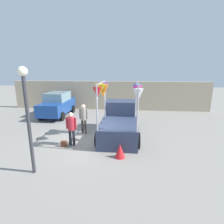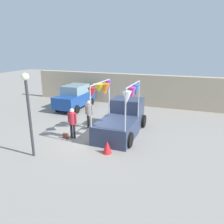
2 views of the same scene
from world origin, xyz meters
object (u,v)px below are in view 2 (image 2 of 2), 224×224
object	(u,v)px
person_customer	(72,120)
parked_car	(75,97)
vendor_truck	(122,118)
street_lamp	(28,103)
handbag	(66,136)
folded_kite_bundle_crimson	(107,147)
person_vendor	(89,112)

from	to	relation	value
person_customer	parked_car	bearing A→B (deg)	118.61
vendor_truck	street_lamp	world-z (taller)	street_lamp
handbag	street_lamp	world-z (taller)	street_lamp
vendor_truck	parked_car	size ratio (longest dim) A/B	1.02
handbag	folded_kite_bundle_crimson	world-z (taller)	folded_kite_bundle_crimson
vendor_truck	person_customer	size ratio (longest dim) A/B	2.47
vendor_truck	handbag	distance (m)	3.29
vendor_truck	person_customer	world-z (taller)	vendor_truck
street_lamp	person_vendor	bearing A→B (deg)	78.91
parked_car	handbag	bearing A→B (deg)	-65.16
folded_kite_bundle_crimson	vendor_truck	bearing A→B (deg)	93.84
parked_car	folded_kite_bundle_crimson	bearing A→B (deg)	-50.07
folded_kite_bundle_crimson	person_customer	bearing A→B (deg)	157.22
person_vendor	handbag	distance (m)	2.15
street_lamp	handbag	bearing A→B (deg)	82.64
handbag	street_lamp	bearing A→B (deg)	-97.36
parked_car	person_customer	bearing A→B (deg)	-61.39
person_customer	handbag	distance (m)	0.95
street_lamp	folded_kite_bundle_crimson	xyz separation A→B (m)	(3.05, 1.40, -2.16)
person_vendor	handbag	world-z (taller)	person_vendor
person_customer	person_vendor	xyz separation A→B (m)	(0.17, 1.68, 0.04)
street_lamp	folded_kite_bundle_crimson	bearing A→B (deg)	24.73
person_customer	street_lamp	world-z (taller)	street_lamp
parked_car	person_vendor	size ratio (longest dim) A/B	2.32
handbag	person_vendor	bearing A→B (deg)	74.62
parked_car	person_vendor	bearing A→B (deg)	-50.03
parked_car	street_lamp	bearing A→B (deg)	-73.60
handbag	street_lamp	xyz separation A→B (m)	(-0.29, -2.22, 2.32)
handbag	folded_kite_bundle_crimson	size ratio (longest dim) A/B	0.47
person_customer	person_vendor	size ratio (longest dim) A/B	0.96
person_vendor	vendor_truck	bearing A→B (deg)	0.47
vendor_truck	handbag	size ratio (longest dim) A/B	14.64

